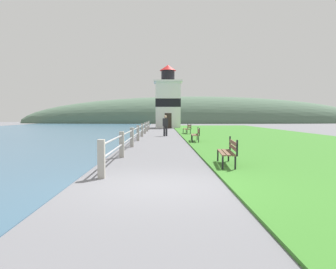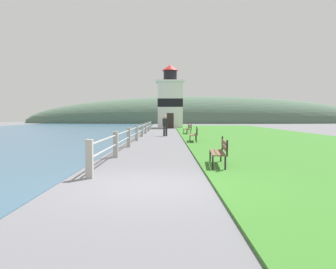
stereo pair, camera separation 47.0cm
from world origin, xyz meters
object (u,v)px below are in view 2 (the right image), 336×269
at_px(park_bench_midway, 195,134).
at_px(person_strolling, 166,125).
at_px(park_bench_far, 189,128).
at_px(lighthouse, 171,101).
at_px(park_bench_near, 221,150).

xyz_separation_m(park_bench_midway, person_strolling, (-1.86, 6.23, 0.37)).
distance_m(park_bench_far, person_strolling, 3.42).
xyz_separation_m(lighthouse, person_strolling, (-0.52, -18.56, -2.75)).
bearing_deg(park_bench_midway, lighthouse, -83.33).
bearing_deg(park_bench_near, person_strolling, -78.37).
xyz_separation_m(park_bench_midway, lighthouse, (-1.34, 24.79, 3.13)).
bearing_deg(lighthouse, park_bench_near, -87.72).
bearing_deg(park_bench_midway, park_bench_near, 93.76).
distance_m(park_bench_near, person_strolling, 16.14).
distance_m(park_bench_near, park_bench_midway, 9.79).
height_order(park_bench_near, park_bench_far, same).
distance_m(park_bench_near, park_bench_far, 18.75).
bearing_deg(park_bench_far, park_bench_near, 85.11).
bearing_deg(person_strolling, lighthouse, -13.87).
bearing_deg(person_strolling, park_bench_near, 174.49).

